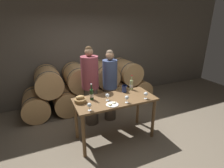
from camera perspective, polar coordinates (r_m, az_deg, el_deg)
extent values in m
plane|color=#726654|center=(3.82, 0.89, -16.83)|extent=(10.00, 10.00, 0.00)
cube|color=#60594F|center=(5.17, -9.42, 12.14)|extent=(10.00, 0.12, 3.20)
cylinder|color=tan|center=(4.79, -23.61, -6.08)|extent=(0.64, 0.96, 0.64)
cylinder|color=#2D2D33|center=(4.51, -23.51, -7.69)|extent=(0.65, 0.02, 0.65)
cylinder|color=#2D2D33|center=(5.07, -23.70, -4.64)|extent=(0.65, 0.02, 0.65)
cylinder|color=tan|center=(4.82, -15.04, -4.84)|extent=(0.64, 0.96, 0.64)
cylinder|color=#2D2D33|center=(4.54, -14.40, -6.36)|extent=(0.65, 0.02, 0.65)
cylinder|color=#2D2D33|center=(5.10, -15.62, -3.48)|extent=(0.65, 0.02, 0.65)
cylinder|color=tan|center=(4.96, -6.80, -3.54)|extent=(0.64, 0.96, 0.64)
cylinder|color=#2D2D33|center=(4.69, -5.67, -4.93)|extent=(0.65, 0.02, 0.65)
cylinder|color=#2D2D33|center=(5.23, -7.80, -2.29)|extent=(0.65, 0.02, 0.65)
cylinder|color=tan|center=(5.19, 0.84, -2.27)|extent=(0.64, 0.96, 0.64)
cylinder|color=#2D2D33|center=(4.93, 2.32, -3.51)|extent=(0.65, 0.02, 0.65)
cylinder|color=#2D2D33|center=(5.45, -0.50, -1.14)|extent=(0.65, 0.02, 0.65)
cylinder|color=tan|center=(5.51, 7.69, -1.09)|extent=(0.64, 0.96, 0.64)
cylinder|color=#2D2D33|center=(5.27, 9.41, -2.19)|extent=(0.65, 0.02, 0.65)
cylinder|color=#2D2D33|center=(5.75, 6.12, -0.08)|extent=(0.65, 0.02, 0.65)
cylinder|color=tan|center=(4.58, -20.12, 0.97)|extent=(0.64, 0.96, 0.64)
cylinder|color=#2D2D33|center=(4.29, -19.78, -0.26)|extent=(0.65, 0.02, 0.65)
cylinder|color=#2D2D33|center=(4.88, -20.42, 2.04)|extent=(0.65, 0.02, 0.65)
cylinder|color=tan|center=(4.67, -11.31, 2.18)|extent=(0.64, 0.96, 0.64)
cylinder|color=#2D2D33|center=(4.39, -10.40, 1.06)|extent=(0.65, 0.02, 0.65)
cylinder|color=#2D2D33|center=(4.96, -12.12, 3.17)|extent=(0.65, 0.02, 0.65)
cylinder|color=tan|center=(4.87, -3.00, 3.28)|extent=(0.64, 0.96, 0.64)
cylinder|color=#2D2D33|center=(4.59, -1.63, 2.27)|extent=(0.65, 0.02, 0.65)
cylinder|color=#2D2D33|center=(5.14, -4.23, 4.18)|extent=(0.65, 0.02, 0.65)
cylinder|color=tan|center=(5.16, 4.53, 4.21)|extent=(0.64, 0.96, 0.64)
cylinder|color=#2D2D33|center=(4.90, 6.22, 3.30)|extent=(0.65, 0.02, 0.65)
cylinder|color=#2D2D33|center=(5.42, 3.00, 5.03)|extent=(0.65, 0.02, 0.65)
cylinder|color=brown|center=(3.16, -9.21, -16.63)|extent=(0.06, 0.06, 0.84)
cylinder|color=brown|center=(3.70, 13.28, -10.96)|extent=(0.06, 0.06, 0.84)
cylinder|color=brown|center=(3.63, -11.66, -11.42)|extent=(0.06, 0.06, 0.84)
cylinder|color=brown|center=(4.11, 8.43, -7.25)|extent=(0.06, 0.06, 0.84)
cube|color=brown|center=(3.37, 0.97, -5.07)|extent=(1.56, 0.70, 0.04)
cylinder|color=#4C4238|center=(4.07, -6.78, -7.06)|extent=(0.31, 0.31, 0.89)
cylinder|color=#8C3D47|center=(3.78, -7.27, 3.72)|extent=(0.37, 0.37, 0.70)
sphere|color=#997051|center=(3.68, -7.57, 10.32)|extent=(0.18, 0.18, 0.18)
sphere|color=#47331E|center=(3.68, -7.66, 11.10)|extent=(0.15, 0.15, 0.15)
cylinder|color=#4C4238|center=(4.23, -0.63, -6.34)|extent=(0.27, 0.27, 0.82)
cylinder|color=#3D4C75|center=(3.96, -0.67, 3.22)|extent=(0.33, 0.33, 0.65)
sphere|color=#997051|center=(3.86, -0.70, 9.19)|extent=(0.19, 0.19, 0.19)
sphere|color=#75604C|center=(3.86, -0.77, 9.98)|extent=(0.16, 0.16, 0.16)
cylinder|color=#193819|center=(3.30, -6.67, -3.46)|extent=(0.07, 0.07, 0.20)
cylinder|color=#193819|center=(3.25, -6.77, -1.06)|extent=(0.03, 0.03, 0.09)
cylinder|color=#B7B7BC|center=(3.22, -6.81, -0.10)|extent=(0.03, 0.03, 0.02)
cylinder|color=white|center=(3.31, -6.66, -3.72)|extent=(0.07, 0.07, 0.06)
cylinder|color=#ADBC7F|center=(3.77, 6.37, -0.34)|extent=(0.07, 0.07, 0.21)
cylinder|color=#ADBC7F|center=(3.72, 6.46, 1.84)|extent=(0.03, 0.03, 0.09)
cylinder|color=maroon|center=(3.70, 6.49, 2.70)|extent=(0.03, 0.03, 0.02)
cylinder|color=white|center=(3.78, 6.36, -0.58)|extent=(0.07, 0.07, 0.07)
cylinder|color=navy|center=(3.65, 4.02, -1.59)|extent=(0.10, 0.10, 0.14)
cylinder|color=navy|center=(3.62, 4.05, -0.66)|extent=(0.11, 0.11, 0.01)
cylinder|color=olive|center=(3.24, -10.29, -5.37)|extent=(0.22, 0.22, 0.07)
ellipsoid|color=tan|center=(3.22, -10.36, -4.30)|extent=(0.16, 0.10, 0.08)
cylinder|color=white|center=(3.12, 0.07, -6.73)|extent=(0.22, 0.22, 0.01)
cube|color=beige|center=(3.14, 0.70, -6.14)|extent=(0.07, 0.06, 0.02)
cube|color=beige|center=(3.08, -0.58, -6.74)|extent=(0.07, 0.06, 0.02)
cylinder|color=white|center=(2.96, -7.31, -8.53)|extent=(0.06, 0.06, 0.00)
cylinder|color=white|center=(2.95, -7.34, -7.94)|extent=(0.01, 0.01, 0.07)
sphere|color=white|center=(2.92, -7.40, -6.83)|extent=(0.07, 0.07, 0.07)
cylinder|color=white|center=(3.29, -1.51, -5.31)|extent=(0.06, 0.06, 0.00)
cylinder|color=white|center=(3.28, -1.52, -4.76)|extent=(0.01, 0.01, 0.07)
sphere|color=white|center=(3.25, -1.53, -3.74)|extent=(0.07, 0.07, 0.07)
cylinder|color=white|center=(3.21, 4.79, -6.03)|extent=(0.06, 0.06, 0.00)
cylinder|color=white|center=(3.20, 4.81, -5.48)|extent=(0.01, 0.01, 0.07)
sphere|color=white|center=(3.17, 4.85, -4.43)|extent=(0.07, 0.07, 0.07)
cylinder|color=white|center=(3.41, 10.87, -4.70)|extent=(0.06, 0.06, 0.00)
cylinder|color=white|center=(3.40, 10.91, -4.17)|extent=(0.01, 0.01, 0.07)
sphere|color=white|center=(3.38, 10.98, -3.19)|extent=(0.07, 0.07, 0.07)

